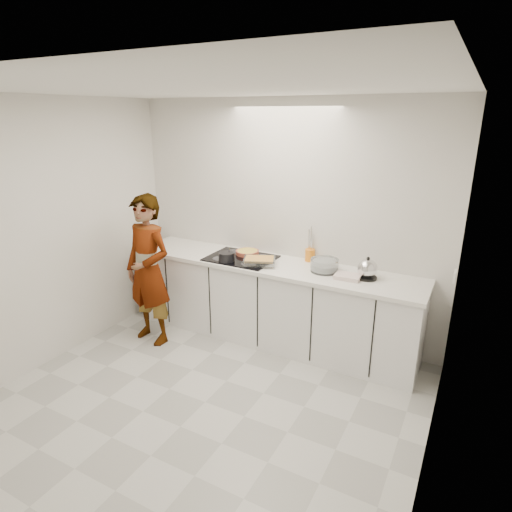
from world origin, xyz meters
The scene contains 17 objects.
floor centered at (0.00, 0.00, 0.00)m, with size 3.60×3.20×0.00m, color beige.
ceiling centered at (0.00, 0.00, 2.60)m, with size 3.60×3.20×0.00m, color white.
wall_back centered at (0.00, 1.60, 1.30)m, with size 3.60×0.00×2.60m, color silver.
wall_front centered at (0.00, -1.60, 1.30)m, with size 3.60×0.00×2.60m, color silver.
wall_left centered at (-1.80, 0.00, 1.30)m, with size 0.00×3.20×2.60m, color silver.
wall_right centered at (1.80, 0.02, 1.30)m, with size 0.02×3.20×2.60m.
base_cabinets centered at (0.00, 1.28, 0.43)m, with size 3.20×0.58×0.87m, color white.
countertop centered at (0.00, 1.28, 0.89)m, with size 3.24×0.64×0.04m, color white.
hob centered at (-0.35, 1.26, 0.92)m, with size 0.72×0.54×0.01m, color black.
tart_dish centered at (-0.35, 1.39, 0.95)m, with size 0.28×0.28×0.04m.
saucepan centered at (-0.43, 1.09, 0.97)m, with size 0.22×0.22×0.16m.
baking_dish centered at (-0.07, 1.17, 0.96)m, with size 0.40×0.35×0.06m.
mixing_bowl centered at (0.59, 1.31, 0.97)m, with size 0.33×0.33×0.13m.
tea_towel centered at (0.86, 1.23, 0.93)m, with size 0.24×0.18×0.04m, color white.
kettle centered at (1.02, 1.32, 1.00)m, with size 0.20×0.20×0.22m.
utensil_crock centered at (0.35, 1.55, 0.98)m, with size 0.11×0.11×0.13m, color orange.
cook centered at (-1.16, 0.66, 0.83)m, with size 0.60×0.39×1.65m, color white.
Camera 1 is at (1.90, -2.59, 2.43)m, focal length 30.00 mm.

